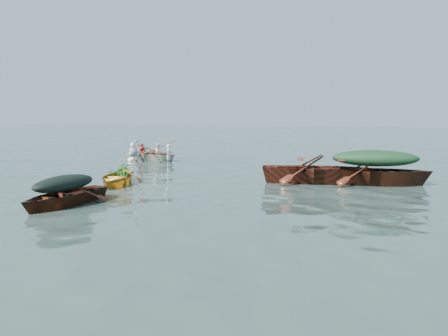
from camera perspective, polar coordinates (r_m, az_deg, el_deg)
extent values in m
plane|color=#324740|center=(11.60, -6.43, -4.12)|extent=(140.00, 140.00, 0.00)
imported|color=orange|center=(14.39, -13.82, -2.10)|extent=(2.32, 3.24, 0.79)
imported|color=#4C2111|center=(11.49, -20.05, -4.62)|extent=(1.42, 3.41, 0.81)
imported|color=#512513|center=(14.76, 19.01, -2.06)|extent=(5.07, 2.51, 1.17)
imported|color=#5F2817|center=(14.62, 12.36, -1.92)|extent=(5.41, 2.90, 1.26)
imported|color=silver|center=(21.21, -9.58, 0.89)|extent=(3.83, 1.19, 0.88)
ellipsoid|color=black|center=(11.39, -20.18, -1.62)|extent=(0.78, 1.87, 0.40)
ellipsoid|color=#15341E|center=(14.66, 19.15, 1.20)|extent=(2.79, 1.38, 0.52)
imported|color=#1D6F1D|center=(14.82, -13.25, 0.89)|extent=(0.99, 1.10, 0.60)
imported|color=white|center=(21.14, -9.62, 3.11)|extent=(2.68, 1.06, 0.76)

